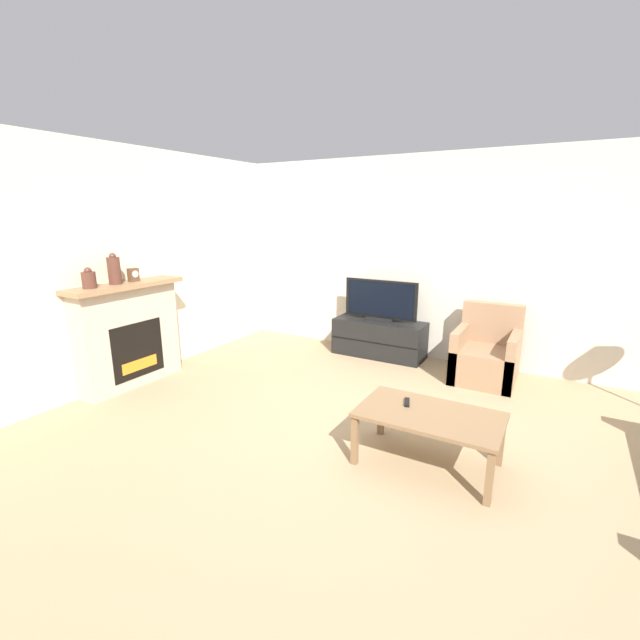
# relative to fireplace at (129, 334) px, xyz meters

# --- Properties ---
(ground_plane) EXTENTS (24.00, 24.00, 0.00)m
(ground_plane) POSITION_rel_fireplace_xyz_m (3.07, 0.27, -0.61)
(ground_plane) COLOR #9E8460
(wall_back) EXTENTS (12.00, 0.06, 2.70)m
(wall_back) POSITION_rel_fireplace_xyz_m (3.07, 2.69, 0.74)
(wall_back) COLOR beige
(wall_back) RESTS_ON ground
(wall_left) EXTENTS (0.06, 12.00, 2.70)m
(wall_left) POSITION_rel_fireplace_xyz_m (-0.17, 0.27, 0.74)
(wall_left) COLOR beige
(wall_left) RESTS_ON ground
(fireplace) EXTENTS (0.40, 1.31, 1.20)m
(fireplace) POSITION_rel_fireplace_xyz_m (0.00, 0.00, 0.00)
(fireplace) COLOR #B7A893
(fireplace) RESTS_ON ground
(mantel_vase_left) EXTENTS (0.14, 0.14, 0.22)m
(mantel_vase_left) POSITION_rel_fireplace_xyz_m (0.02, -0.39, 0.68)
(mantel_vase_left) COLOR #512D23
(mantel_vase_left) RESTS_ON fireplace
(mantel_vase_centre_left) EXTENTS (0.13, 0.13, 0.34)m
(mantel_vase_centre_left) POSITION_rel_fireplace_xyz_m (0.02, -0.10, 0.74)
(mantel_vase_centre_left) COLOR #512D23
(mantel_vase_centre_left) RESTS_ON fireplace
(mantel_clock) EXTENTS (0.08, 0.11, 0.15)m
(mantel_clock) POSITION_rel_fireplace_xyz_m (0.02, 0.13, 0.66)
(mantel_clock) COLOR brown
(mantel_clock) RESTS_ON fireplace
(tv_stand) EXTENTS (1.26, 0.48, 0.51)m
(tv_stand) POSITION_rel_fireplace_xyz_m (2.12, 2.39, -0.36)
(tv_stand) COLOR black
(tv_stand) RESTS_ON ground
(tv) EXTENTS (1.04, 0.18, 0.57)m
(tv) POSITION_rel_fireplace_xyz_m (2.12, 2.38, 0.16)
(tv) COLOR black
(tv) RESTS_ON tv_stand
(armchair) EXTENTS (0.70, 0.76, 0.89)m
(armchair) POSITION_rel_fireplace_xyz_m (3.56, 2.20, -0.32)
(armchair) COLOR #937051
(armchair) RESTS_ON ground
(coffee_table) EXTENTS (1.09, 0.64, 0.44)m
(coffee_table) POSITION_rel_fireplace_xyz_m (3.47, 0.07, -0.22)
(coffee_table) COLOR brown
(coffee_table) RESTS_ON ground
(remote) EXTENTS (0.09, 0.15, 0.02)m
(remote) POSITION_rel_fireplace_xyz_m (3.26, 0.15, -0.16)
(remote) COLOR black
(remote) RESTS_ON coffee_table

